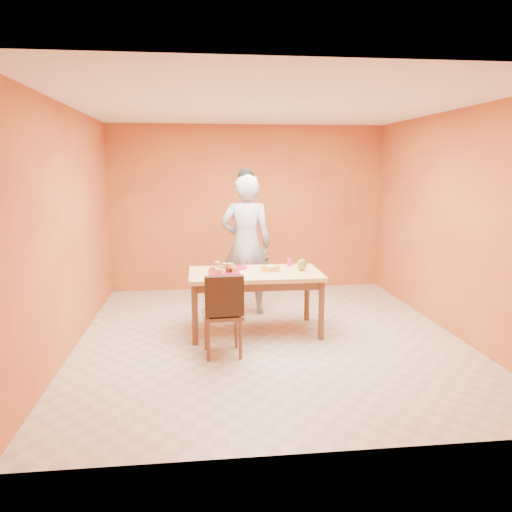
{
  "coord_description": "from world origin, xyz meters",
  "views": [
    {
      "loc": [
        -0.83,
        -5.7,
        2.03
      ],
      "look_at": [
        -0.12,
        0.3,
        0.94
      ],
      "focal_mm": 35.0,
      "sensor_mm": 36.0,
      "label": 1
    }
  ],
  "objects": [
    {
      "name": "ceiling",
      "position": [
        0.0,
        0.0,
        2.7
      ],
      "size": [
        5.0,
        5.0,
        0.0
      ],
      "primitive_type": "plane",
      "rotation": [
        3.14,
        0.0,
        0.0
      ],
      "color": "white",
      "rests_on": "wall_back"
    },
    {
      "name": "pastry_platter",
      "position": [
        -0.52,
        0.2,
        0.77
      ],
      "size": [
        0.37,
        0.37,
        0.02
      ],
      "primitive_type": "cube",
      "rotation": [
        0.0,
        0.0,
        -0.01
      ],
      "color": "maroon",
      "rests_on": "dining_table"
    },
    {
      "name": "dining_chair",
      "position": [
        -0.58,
        -0.53,
        0.48
      ],
      "size": [
        0.45,
        0.51,
        0.92
      ],
      "rotation": [
        0.0,
        0.0,
        0.05
      ],
      "color": "brown",
      "rests_on": "floor"
    },
    {
      "name": "floor",
      "position": [
        0.0,
        0.0,
        0.0
      ],
      "size": [
        5.0,
        5.0,
        0.0
      ],
      "primitive_type": "plane",
      "color": "beige",
      "rests_on": "ground"
    },
    {
      "name": "wall_back",
      "position": [
        0.0,
        2.5,
        1.35
      ],
      "size": [
        4.5,
        0.0,
        4.5
      ],
      "primitive_type": "plane",
      "rotation": [
        1.57,
        0.0,
        0.0
      ],
      "color": "orange",
      "rests_on": "floor"
    },
    {
      "name": "sponge_cake",
      "position": [
        0.04,
        0.22,
        0.8
      ],
      "size": [
        0.27,
        0.27,
        0.05
      ],
      "primitive_type": "cylinder",
      "rotation": [
        0.0,
        0.0,
        -0.13
      ],
      "color": "gold",
      "rests_on": "white_cake_plate"
    },
    {
      "name": "wall_right",
      "position": [
        2.25,
        0.0,
        1.35
      ],
      "size": [
        0.0,
        5.0,
        5.0
      ],
      "primitive_type": "plane",
      "rotation": [
        1.57,
        0.0,
        -1.57
      ],
      "color": "orange",
      "rests_on": "floor"
    },
    {
      "name": "wall_left",
      "position": [
        -2.25,
        0.0,
        1.35
      ],
      "size": [
        0.0,
        5.0,
        5.0
      ],
      "primitive_type": "plane",
      "rotation": [
        1.57,
        0.0,
        1.57
      ],
      "color": "orange",
      "rests_on": "floor"
    },
    {
      "name": "dining_table",
      "position": [
        -0.14,
        0.21,
        0.67
      ],
      "size": [
        1.6,
        0.9,
        0.76
      ],
      "color": "#F1C27E",
      "rests_on": "floor"
    },
    {
      "name": "magenta_glass",
      "position": [
        0.34,
        0.53,
        0.81
      ],
      "size": [
        0.09,
        0.09,
        0.09
      ],
      "primitive_type": "cylinder",
      "rotation": [
        0.0,
        0.0,
        -0.38
      ],
      "color": "#CD1E58",
      "rests_on": "dining_table"
    },
    {
      "name": "red_dinner_plate",
      "position": [
        -0.36,
        0.47,
        0.77
      ],
      "size": [
        0.29,
        0.29,
        0.02
      ],
      "primitive_type": "cylinder",
      "rotation": [
        0.0,
        0.0,
        -0.04
      ],
      "color": "maroon",
      "rests_on": "dining_table"
    },
    {
      "name": "egg_ornament",
      "position": [
        0.44,
        0.22,
        0.83
      ],
      "size": [
        0.14,
        0.12,
        0.15
      ],
      "primitive_type": "ellipsoid",
      "rotation": [
        0.0,
        0.0,
        -0.29
      ],
      "color": "olive",
      "rests_on": "dining_table"
    },
    {
      "name": "person",
      "position": [
        -0.17,
        1.06,
        0.96
      ],
      "size": [
        0.75,
        0.54,
        1.93
      ],
      "primitive_type": "imported",
      "rotation": [
        0.0,
        0.0,
        3.03
      ],
      "color": "#959598",
      "rests_on": "floor"
    },
    {
      "name": "checker_tin",
      "position": [
        0.54,
        0.56,
        0.77
      ],
      "size": [
        0.1,
        0.1,
        0.03
      ],
      "primitive_type": "cylinder",
      "rotation": [
        0.0,
        0.0,
        -0.15
      ],
      "color": "#3A200F",
      "rests_on": "dining_table"
    },
    {
      "name": "cake_server",
      "position": [
        0.05,
        0.4,
        0.83
      ],
      "size": [
        0.12,
        0.26,
        0.01
      ],
      "primitive_type": "cube",
      "rotation": [
        0.0,
        0.0,
        -0.3
      ],
      "color": "silver",
      "rests_on": "sponge_cake"
    },
    {
      "name": "pastry_pile",
      "position": [
        -0.52,
        0.2,
        0.84
      ],
      "size": [
        0.33,
        0.33,
        0.11
      ],
      "primitive_type": null,
      "color": "tan",
      "rests_on": "pastry_platter"
    },
    {
      "name": "white_cake_plate",
      "position": [
        0.04,
        0.22,
        0.77
      ],
      "size": [
        0.31,
        0.31,
        0.01
      ],
      "primitive_type": "cylinder",
      "rotation": [
        0.0,
        0.0,
        -0.07
      ],
      "color": "silver",
      "rests_on": "dining_table"
    }
  ]
}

